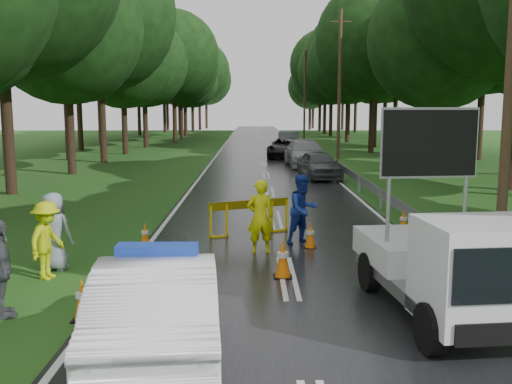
{
  "coord_description": "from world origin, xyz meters",
  "views": [
    {
      "loc": [
        -0.72,
        -11.28,
        3.43
      ],
      "look_at": [
        -0.63,
        3.27,
        1.3
      ],
      "focal_mm": 40.0,
      "sensor_mm": 36.0,
      "label": 1
    }
  ],
  "objects_px": {
    "civilian": "(303,209)",
    "barrier": "(250,209)",
    "police_sedan": "(159,307)",
    "queue_car_third": "(286,148)",
    "queue_car_fourth": "(288,141)",
    "work_truck": "(452,266)",
    "queue_car_first": "(319,165)",
    "officer": "(260,217)",
    "queue_car_second": "(305,153)"
  },
  "relations": [
    {
      "from": "queue_car_second",
      "to": "queue_car_fourth",
      "type": "height_order",
      "value": "queue_car_fourth"
    },
    {
      "from": "queue_car_fourth",
      "to": "queue_car_second",
      "type": "bearing_deg",
      "value": -86.12
    },
    {
      "from": "work_truck",
      "to": "queue_car_first",
      "type": "distance_m",
      "value": 19.05
    },
    {
      "from": "civilian",
      "to": "queue_car_fourth",
      "type": "xyz_separation_m",
      "value": [
        1.64,
        32.13,
        -0.11
      ]
    },
    {
      "from": "queue_car_first",
      "to": "queue_car_third",
      "type": "height_order",
      "value": "queue_car_third"
    },
    {
      "from": "queue_car_second",
      "to": "work_truck",
      "type": "bearing_deg",
      "value": -93.01
    },
    {
      "from": "police_sedan",
      "to": "barrier",
      "type": "height_order",
      "value": "police_sedan"
    },
    {
      "from": "work_truck",
      "to": "queue_car_first",
      "type": "bearing_deg",
      "value": 84.01
    },
    {
      "from": "civilian",
      "to": "queue_car_second",
      "type": "bearing_deg",
      "value": 53.97
    },
    {
      "from": "civilian",
      "to": "queue_car_third",
      "type": "bearing_deg",
      "value": 57.05
    },
    {
      "from": "police_sedan",
      "to": "queue_car_fourth",
      "type": "relative_size",
      "value": 0.97
    },
    {
      "from": "barrier",
      "to": "queue_car_first",
      "type": "distance_m",
      "value": 13.11
    },
    {
      "from": "barrier",
      "to": "civilian",
      "type": "height_order",
      "value": "civilian"
    },
    {
      "from": "queue_car_third",
      "to": "queue_car_fourth",
      "type": "bearing_deg",
      "value": 91.9
    },
    {
      "from": "barrier",
      "to": "queue_car_first",
      "type": "height_order",
      "value": "queue_car_first"
    },
    {
      "from": "queue_car_first",
      "to": "police_sedan",
      "type": "bearing_deg",
      "value": -109.93
    },
    {
      "from": "police_sedan",
      "to": "queue_car_third",
      "type": "relative_size",
      "value": 0.9
    },
    {
      "from": "queue_car_second",
      "to": "officer",
      "type": "bearing_deg",
      "value": -101.35
    },
    {
      "from": "police_sedan",
      "to": "officer",
      "type": "bearing_deg",
      "value": -110.15
    },
    {
      "from": "civilian",
      "to": "police_sedan",
      "type": "bearing_deg",
      "value": -141.53
    },
    {
      "from": "barrier",
      "to": "queue_car_third",
      "type": "height_order",
      "value": "queue_car_third"
    },
    {
      "from": "work_truck",
      "to": "queue_car_third",
      "type": "xyz_separation_m",
      "value": [
        -0.87,
        31.05,
        -0.22
      ]
    },
    {
      "from": "police_sedan",
      "to": "work_truck",
      "type": "bearing_deg",
      "value": -168.89
    },
    {
      "from": "queue_car_first",
      "to": "queue_car_third",
      "type": "bearing_deg",
      "value": 87.23
    },
    {
      "from": "queue_car_first",
      "to": "barrier",
      "type": "bearing_deg",
      "value": -112.19
    },
    {
      "from": "work_truck",
      "to": "queue_car_third",
      "type": "relative_size",
      "value": 0.87
    },
    {
      "from": "civilian",
      "to": "barrier",
      "type": "bearing_deg",
      "value": 113.3
    },
    {
      "from": "officer",
      "to": "queue_car_third",
      "type": "xyz_separation_m",
      "value": [
        2.17,
        26.67,
        -0.18
      ]
    },
    {
      "from": "civilian",
      "to": "queue_car_third",
      "type": "xyz_separation_m",
      "value": [
        1.06,
        25.67,
        -0.19
      ]
    },
    {
      "from": "officer",
      "to": "civilian",
      "type": "bearing_deg",
      "value": -149.37
    },
    {
      "from": "queue_car_first",
      "to": "civilian",
      "type": "bearing_deg",
      "value": -105.61
    },
    {
      "from": "police_sedan",
      "to": "barrier",
      "type": "bearing_deg",
      "value": -104.67
    },
    {
      "from": "police_sedan",
      "to": "queue_car_fourth",
      "type": "xyz_separation_m",
      "value": [
        4.23,
        38.88,
        0.04
      ]
    },
    {
      "from": "queue_car_first",
      "to": "queue_car_second",
      "type": "relative_size",
      "value": 0.76
    },
    {
      "from": "officer",
      "to": "queue_car_second",
      "type": "distance_m",
      "value": 20.88
    },
    {
      "from": "queue_car_first",
      "to": "queue_car_fourth",
      "type": "xyz_separation_m",
      "value": [
        -0.36,
        18.46,
        0.09
      ]
    },
    {
      "from": "queue_car_second",
      "to": "police_sedan",
      "type": "bearing_deg",
      "value": -102.71
    },
    {
      "from": "officer",
      "to": "queue_car_fourth",
      "type": "height_order",
      "value": "officer"
    },
    {
      "from": "police_sedan",
      "to": "queue_car_third",
      "type": "height_order",
      "value": "police_sedan"
    },
    {
      "from": "police_sedan",
      "to": "civilian",
      "type": "relative_size",
      "value": 2.56
    },
    {
      "from": "civilian",
      "to": "queue_car_fourth",
      "type": "bearing_deg",
      "value": 56.48
    },
    {
      "from": "queue_car_fourth",
      "to": "queue_car_third",
      "type": "bearing_deg",
      "value": -92.36
    },
    {
      "from": "queue_car_third",
      "to": "queue_car_first",
      "type": "bearing_deg",
      "value": -78.42
    },
    {
      "from": "officer",
      "to": "queue_car_third",
      "type": "bearing_deg",
      "value": -106.02
    },
    {
      "from": "barrier",
      "to": "queue_car_second",
      "type": "height_order",
      "value": "queue_car_second"
    },
    {
      "from": "civilian",
      "to": "queue_car_second",
      "type": "height_order",
      "value": "civilian"
    },
    {
      "from": "barrier",
      "to": "queue_car_fourth",
      "type": "height_order",
      "value": "queue_car_fourth"
    },
    {
      "from": "queue_car_first",
      "to": "queue_car_second",
      "type": "bearing_deg",
      "value": 83.96
    },
    {
      "from": "barrier",
      "to": "queue_car_fourth",
      "type": "bearing_deg",
      "value": 60.19
    },
    {
      "from": "queue_car_first",
      "to": "work_truck",
      "type": "bearing_deg",
      "value": -97.51
    }
  ]
}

